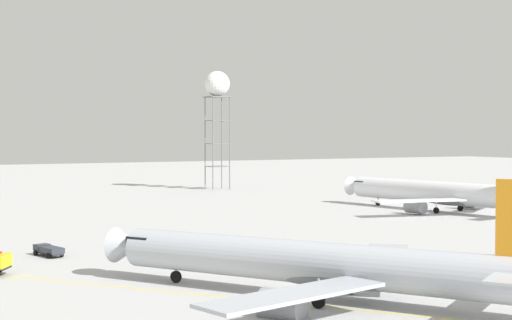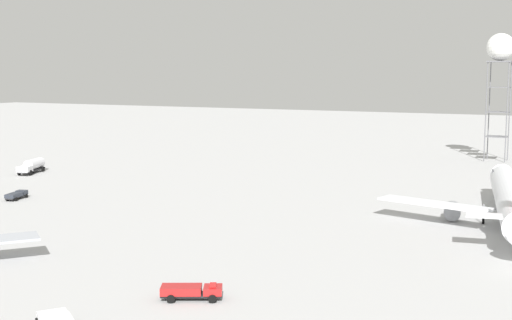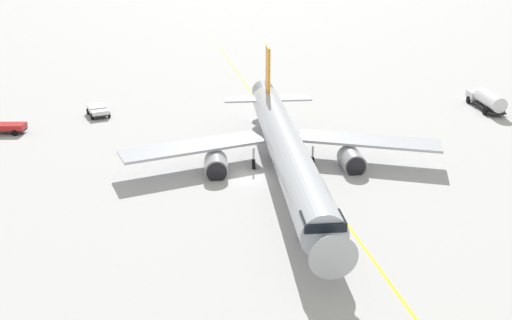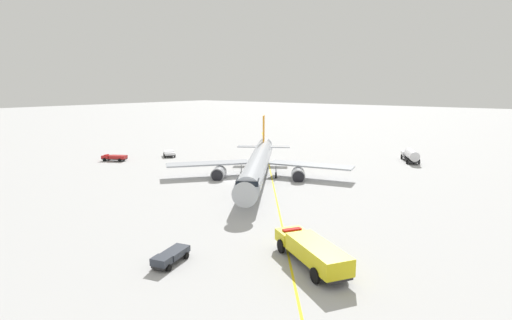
{
  "view_description": "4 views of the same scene",
  "coord_description": "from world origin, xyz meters",
  "px_view_note": "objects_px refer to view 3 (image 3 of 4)",
  "views": [
    {
      "loc": [
        37.96,
        57.57,
        13.9
      ],
      "look_at": [
        -17.79,
        -47.05,
        9.85
      ],
      "focal_mm": 54.55,
      "sensor_mm": 36.0,
      "label": 1
    },
    {
      "loc": [
        -67.2,
        49.19,
        20.42
      ],
      "look_at": [
        -17.79,
        -47.05,
        6.64
      ],
      "focal_mm": 48.18,
      "sensor_mm": 36.0,
      "label": 2
    },
    {
      "loc": [
        24.06,
        -45.85,
        22.53
      ],
      "look_at": [
        1.19,
        -0.65,
        2.4
      ],
      "focal_mm": 38.12,
      "sensor_mm": 36.0,
      "label": 3
    },
    {
      "loc": [
        46.37,
        -55.2,
        16.79
      ],
      "look_at": [
        0.28,
        5.71,
        2.95
      ],
      "focal_mm": 28.75,
      "sensor_mm": 36.0,
      "label": 4
    }
  ],
  "objects_px": {
    "airliner_main": "(285,147)",
    "pushback_tug_truck": "(98,110)",
    "ops_pickup_truck": "(3,127)",
    "fuel_tanker_truck": "(487,99)"
  },
  "relations": [
    {
      "from": "fuel_tanker_truck",
      "to": "ops_pickup_truck",
      "type": "distance_m",
      "value": 66.86
    },
    {
      "from": "ops_pickup_truck",
      "to": "pushback_tug_truck",
      "type": "bearing_deg",
      "value": -142.57
    },
    {
      "from": "airliner_main",
      "to": "fuel_tanker_truck",
      "type": "height_order",
      "value": "airliner_main"
    },
    {
      "from": "airliner_main",
      "to": "pushback_tug_truck",
      "type": "height_order",
      "value": "airliner_main"
    },
    {
      "from": "airliner_main",
      "to": "fuel_tanker_truck",
      "type": "distance_m",
      "value": 38.55
    },
    {
      "from": "ops_pickup_truck",
      "to": "pushback_tug_truck",
      "type": "height_order",
      "value": "ops_pickup_truck"
    },
    {
      "from": "airliner_main",
      "to": "pushback_tug_truck",
      "type": "bearing_deg",
      "value": -134.56
    },
    {
      "from": "fuel_tanker_truck",
      "to": "ops_pickup_truck",
      "type": "relative_size",
      "value": 1.58
    },
    {
      "from": "airliner_main",
      "to": "ops_pickup_truck",
      "type": "distance_m",
      "value": 37.66
    },
    {
      "from": "ops_pickup_truck",
      "to": "fuel_tanker_truck",
      "type": "bearing_deg",
      "value": -171.62
    }
  ]
}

